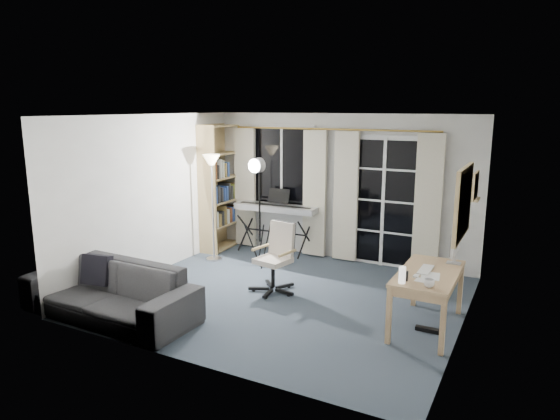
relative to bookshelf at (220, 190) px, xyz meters
The scene contains 17 objects.
floor 2.89m from the bookshelf, 37.54° to the right, with size 4.50×4.00×0.02m, color #343F4C.
window 1.22m from the bookshelf, 17.38° to the left, with size 1.20×0.08×1.40m.
french_door 2.90m from the bookshelf, ahead, with size 1.32×0.09×2.11m.
curtains 2.01m from the bookshelf, ahead, with size 3.60×0.07×2.13m.
bookshelf is the anchor object (origin of this frame).
torchiere_lamp 0.86m from the bookshelf, 64.69° to the right, with size 0.29×0.29×1.75m.
keyboard_piano 1.13m from the bookshelf, ahead, with size 1.47×0.74×1.05m.
studio_light 1.39m from the bookshelf, 29.78° to the right, with size 0.35×0.36×1.77m.
office_chair 2.44m from the bookshelf, 36.58° to the right, with size 0.66×0.65×0.95m.
desk 4.38m from the bookshelf, 23.16° to the right, with size 0.63×1.26×0.67m.
monitor 4.39m from the bookshelf, 16.74° to the right, with size 0.16×0.49×0.42m.
desk_clutter 4.43m from the bookshelf, 26.05° to the right, with size 0.40×0.76×0.85m.
mug 4.68m from the bookshelf, 28.33° to the right, with size 0.11×0.09×0.11m, color silver.
wall_mirror 4.81m from the bookshelf, 24.53° to the right, with size 0.04×0.94×0.74m.
framed_print 4.52m from the bookshelf, 13.99° to the right, with size 0.03×0.42×0.32m.
wall_shelf 4.34m from the bookshelf, ahead, with size 0.16×0.30×0.18m.
sofa 3.29m from the bookshelf, 80.23° to the right, with size 2.24×0.70×0.87m.
Camera 1 is at (2.88, -5.62, 2.51)m, focal length 32.00 mm.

